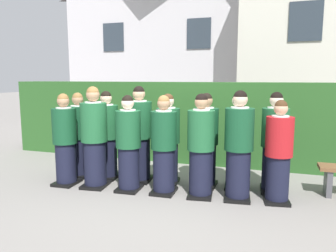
% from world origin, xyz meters
% --- Properties ---
extents(ground_plane, '(60.00, 60.00, 0.00)m').
position_xyz_m(ground_plane, '(0.00, 0.00, 0.00)').
color(ground_plane, gray).
extents(student_front_row_0, '(0.41, 0.50, 1.58)m').
position_xyz_m(student_front_row_0, '(-1.73, -0.13, 0.75)').
color(student_front_row_0, black).
rests_on(student_front_row_0, ground).
extents(student_front_row_1, '(0.44, 0.55, 1.70)m').
position_xyz_m(student_front_row_1, '(-1.19, -0.07, 0.81)').
color(student_front_row_1, black).
rests_on(student_front_row_1, ground).
extents(student_front_row_2, '(0.41, 0.51, 1.57)m').
position_xyz_m(student_front_row_2, '(-0.57, -0.06, 0.74)').
color(student_front_row_2, black).
rests_on(student_front_row_2, ground).
extents(student_front_row_3, '(0.41, 0.50, 1.57)m').
position_xyz_m(student_front_row_3, '(0.02, -0.01, 0.75)').
color(student_front_row_3, black).
rests_on(student_front_row_3, ground).
extents(student_front_row_4, '(0.43, 0.53, 1.60)m').
position_xyz_m(student_front_row_4, '(0.61, 0.03, 0.76)').
color(student_front_row_4, black).
rests_on(student_front_row_4, ground).
extents(student_front_row_5, '(0.44, 0.52, 1.66)m').
position_xyz_m(student_front_row_5, '(1.17, 0.10, 0.79)').
color(student_front_row_5, black).
rests_on(student_front_row_5, ground).
extents(student_in_red_blazer, '(0.41, 0.51, 1.52)m').
position_xyz_m(student_in_red_blazer, '(1.74, 0.16, 0.72)').
color(student_in_red_blazer, black).
rests_on(student_in_red_blazer, ground).
extents(student_rear_row_0, '(0.41, 0.51, 1.57)m').
position_xyz_m(student_rear_row_0, '(-1.78, 0.37, 0.75)').
color(student_rear_row_0, black).
rests_on(student_rear_row_0, ground).
extents(student_rear_row_1, '(0.42, 0.53, 1.60)m').
position_xyz_m(student_rear_row_1, '(-1.23, 0.43, 0.76)').
color(student_rear_row_1, black).
rests_on(student_rear_row_1, ground).
extents(student_rear_row_2, '(0.45, 0.53, 1.70)m').
position_xyz_m(student_rear_row_2, '(-0.60, 0.45, 0.81)').
color(student_rear_row_2, black).
rests_on(student_rear_row_2, ground).
extents(student_rear_row_3, '(0.42, 0.49, 1.57)m').
position_xyz_m(student_rear_row_3, '(-0.08, 0.49, 0.75)').
color(student_rear_row_3, black).
rests_on(student_rear_row_3, ground).
extents(student_rear_row_4, '(0.41, 0.45, 1.59)m').
position_xyz_m(student_rear_row_4, '(0.58, 0.53, 0.76)').
color(student_rear_row_4, black).
rests_on(student_rear_row_4, ground).
extents(student_rear_row_5, '(0.41, 0.49, 1.59)m').
position_xyz_m(student_rear_row_5, '(1.09, 0.61, 0.76)').
color(student_rear_row_5, black).
rests_on(student_rear_row_5, ground).
extents(student_rear_row_6, '(0.42, 0.52, 1.62)m').
position_xyz_m(student_rear_row_6, '(1.68, 0.61, 0.77)').
color(student_rear_row_6, black).
rests_on(student_rear_row_6, ground).
extents(hedge, '(8.87, 0.70, 1.74)m').
position_xyz_m(hedge, '(0.00, 2.16, 0.87)').
color(hedge, '#285623').
rests_on(hedge, ground).
extents(school_building_main, '(8.26, 4.58, 7.89)m').
position_xyz_m(school_building_main, '(-2.91, 9.53, 4.05)').
color(school_building_main, silver).
rests_on(school_building_main, ground).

